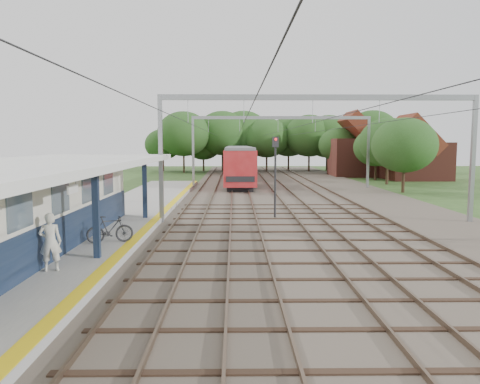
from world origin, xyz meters
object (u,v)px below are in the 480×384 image
object	(u,v)px
person	(50,242)
signal_post	(275,166)
train	(238,161)
bicycle	(110,229)

from	to	relation	value
person	signal_post	bearing A→B (deg)	-140.75
train	bicycle	bearing A→B (deg)	-97.93
bicycle	signal_post	distance (m)	11.23
person	bicycle	size ratio (longest dim) A/B	1.01
person	signal_post	distance (m)	14.93
bicycle	signal_post	xyz separation A→B (m)	(7.44, 8.12, 2.20)
bicycle	train	xyz separation A→B (m)	(5.59, 40.17, 1.28)
train	signal_post	size ratio (longest dim) A/B	7.80
bicycle	train	bearing A→B (deg)	-27.78
signal_post	train	bearing A→B (deg)	75.38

